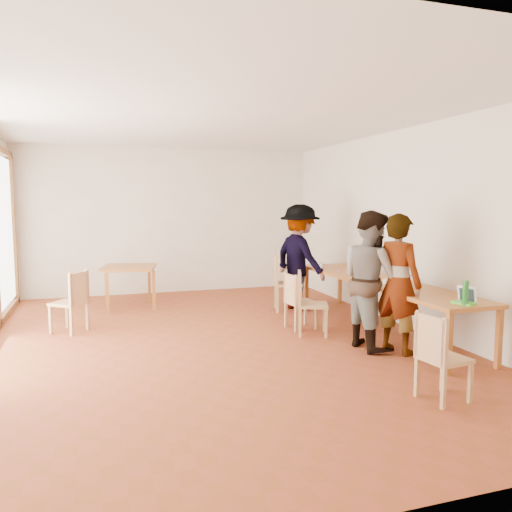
% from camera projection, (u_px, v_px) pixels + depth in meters
% --- Properties ---
extents(ground, '(8.00, 8.00, 0.00)m').
position_uv_depth(ground, '(214.00, 342.00, 6.77)').
color(ground, brown).
rests_on(ground, ground).
extents(wall_back, '(6.00, 0.10, 3.00)m').
position_uv_depth(wall_back, '(170.00, 221.00, 10.39)').
color(wall_back, '#EEE4CD').
rests_on(wall_back, ground).
extents(wall_front, '(6.00, 0.10, 3.00)m').
position_uv_depth(wall_front, '(371.00, 272.00, 2.82)').
color(wall_front, '#EEE4CD').
rests_on(wall_front, ground).
extents(wall_right, '(0.10, 8.00, 3.00)m').
position_uv_depth(wall_right, '(407.00, 228.00, 7.52)').
color(wall_right, '#EEE4CD').
rests_on(wall_right, ground).
extents(ceiling, '(6.00, 8.00, 0.04)m').
position_uv_depth(ceiling, '(212.00, 115.00, 6.44)').
color(ceiling, white).
rests_on(ceiling, wall_back).
extents(communal_table, '(0.80, 4.00, 0.75)m').
position_uv_depth(communal_table, '(381.00, 283.00, 7.35)').
color(communal_table, '#AD6026').
rests_on(communal_table, ground).
extents(side_table, '(0.90, 0.90, 0.75)m').
position_uv_depth(side_table, '(129.00, 271.00, 8.94)').
color(side_table, '#AD6026').
rests_on(side_table, ground).
extents(chair_near, '(0.44, 0.44, 0.45)m').
position_uv_depth(chair_near, '(437.00, 348.00, 4.71)').
color(chair_near, tan).
rests_on(chair_near, ground).
extents(chair_mid, '(0.42, 0.42, 0.45)m').
position_uv_depth(chair_mid, '(296.00, 295.00, 7.41)').
color(chair_mid, tan).
rests_on(chair_mid, ground).
extents(chair_far, '(0.55, 0.55, 0.48)m').
position_uv_depth(chair_far, '(306.00, 296.00, 7.11)').
color(chair_far, tan).
rests_on(chair_far, ground).
extents(chair_empty, '(0.57, 0.57, 0.53)m').
position_uv_depth(chair_empty, '(282.00, 276.00, 8.68)').
color(chair_empty, tan).
rests_on(chair_empty, ground).
extents(chair_spare, '(0.59, 0.59, 0.48)m').
position_uv_depth(chair_spare, '(74.00, 295.00, 7.22)').
color(chair_spare, tan).
rests_on(chair_spare, ground).
extents(person_near, '(0.62, 0.75, 1.76)m').
position_uv_depth(person_near, '(398.00, 284.00, 6.23)').
color(person_near, gray).
rests_on(person_near, ground).
extents(person_mid, '(0.71, 0.90, 1.79)m').
position_uv_depth(person_mid, '(371.00, 280.00, 6.46)').
color(person_mid, gray).
rests_on(person_mid, ground).
extents(person_far, '(0.98, 1.34, 1.85)m').
position_uv_depth(person_far, '(300.00, 257.00, 8.75)').
color(person_far, gray).
rests_on(person_far, ground).
extents(laptop_near, '(0.27, 0.29, 0.20)m').
position_uv_depth(laptop_near, '(465.00, 299.00, 5.65)').
color(laptop_near, '#51D833').
rests_on(laptop_near, communal_table).
extents(laptop_mid, '(0.31, 0.32, 0.22)m').
position_uv_depth(laptop_mid, '(400.00, 283.00, 6.70)').
color(laptop_mid, '#51D833').
rests_on(laptop_mid, communal_table).
extents(laptop_far, '(0.22, 0.25, 0.20)m').
position_uv_depth(laptop_far, '(359.00, 271.00, 7.95)').
color(laptop_far, '#51D833').
rests_on(laptop_far, communal_table).
extents(yellow_mug, '(0.13, 0.13, 0.09)m').
position_uv_depth(yellow_mug, '(403.00, 287.00, 6.51)').
color(yellow_mug, gold).
rests_on(yellow_mug, communal_table).
extents(green_bottle, '(0.07, 0.07, 0.28)m').
position_uv_depth(green_bottle, '(466.00, 293.00, 5.54)').
color(green_bottle, '#1C7023').
rests_on(green_bottle, communal_table).
extents(clear_glass, '(0.07, 0.07, 0.09)m').
position_uv_depth(clear_glass, '(321.00, 265.00, 8.76)').
color(clear_glass, silver).
rests_on(clear_glass, communal_table).
extents(condiment_cup, '(0.08, 0.08, 0.06)m').
position_uv_depth(condiment_cup, '(386.00, 281.00, 7.04)').
color(condiment_cup, white).
rests_on(condiment_cup, communal_table).
extents(pink_phone, '(0.05, 0.10, 0.01)m').
position_uv_depth(pink_phone, '(340.00, 271.00, 8.21)').
color(pink_phone, '#CF376D').
rests_on(pink_phone, communal_table).
extents(black_pouch, '(0.16, 0.26, 0.09)m').
position_uv_depth(black_pouch, '(370.00, 274.00, 7.66)').
color(black_pouch, black).
rests_on(black_pouch, communal_table).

